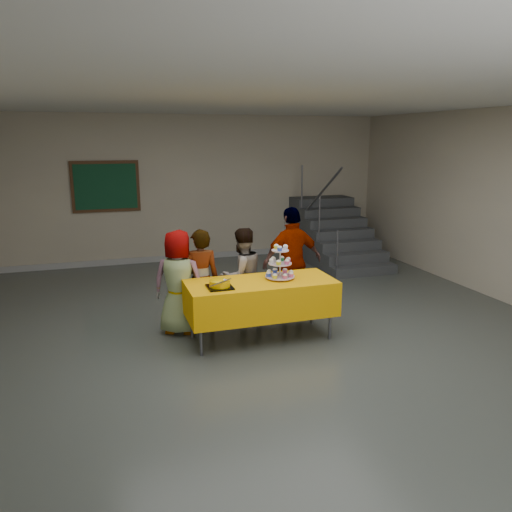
{
  "coord_description": "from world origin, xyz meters",
  "views": [
    {
      "loc": [
        -2.03,
        -5.31,
        2.52
      ],
      "look_at": [
        -0.12,
        0.62,
        1.05
      ],
      "focal_mm": 35.0,
      "sensor_mm": 36.0,
      "label": 1
    }
  ],
  "objects_px": {
    "bear_cake": "(220,283)",
    "schoolchild_a": "(179,282)",
    "schoolchild_d": "(292,262)",
    "schoolchild_b": "(201,281)",
    "schoolchild_c": "(242,276)",
    "bake_table": "(261,297)",
    "noticeboard": "(106,187)",
    "cupcake_stand": "(280,266)",
    "staircase": "(332,236)"
  },
  "relations": [
    {
      "from": "cupcake_stand",
      "to": "schoolchild_b",
      "type": "bearing_deg",
      "value": 152.84
    },
    {
      "from": "bake_table",
      "to": "noticeboard",
      "type": "height_order",
      "value": "noticeboard"
    },
    {
      "from": "bake_table",
      "to": "schoolchild_a",
      "type": "xyz_separation_m",
      "value": [
        -0.96,
        0.53,
        0.14
      ]
    },
    {
      "from": "schoolchild_b",
      "to": "schoolchild_c",
      "type": "distance_m",
      "value": 0.61
    },
    {
      "from": "noticeboard",
      "to": "bake_table",
      "type": "bearing_deg",
      "value": -69.37
    },
    {
      "from": "bake_table",
      "to": "schoolchild_a",
      "type": "distance_m",
      "value": 1.1
    },
    {
      "from": "bake_table",
      "to": "cupcake_stand",
      "type": "bearing_deg",
      "value": 7.95
    },
    {
      "from": "bake_table",
      "to": "cupcake_stand",
      "type": "distance_m",
      "value": 0.47
    },
    {
      "from": "cupcake_stand",
      "to": "schoolchild_c",
      "type": "bearing_deg",
      "value": 119.05
    },
    {
      "from": "bake_table",
      "to": "bear_cake",
      "type": "distance_m",
      "value": 0.64
    },
    {
      "from": "bake_table",
      "to": "schoolchild_b",
      "type": "height_order",
      "value": "schoolchild_b"
    },
    {
      "from": "schoolchild_c",
      "to": "staircase",
      "type": "distance_m",
      "value": 4.22
    },
    {
      "from": "schoolchild_a",
      "to": "schoolchild_b",
      "type": "bearing_deg",
      "value": -157.06
    },
    {
      "from": "noticeboard",
      "to": "staircase",
      "type": "bearing_deg",
      "value": -10.45
    },
    {
      "from": "bear_cake",
      "to": "noticeboard",
      "type": "xyz_separation_m",
      "value": [
        -1.15,
        4.67,
        0.77
      ]
    },
    {
      "from": "cupcake_stand",
      "to": "bear_cake",
      "type": "bearing_deg",
      "value": -169.01
    },
    {
      "from": "cupcake_stand",
      "to": "schoolchild_d",
      "type": "bearing_deg",
      "value": 57.24
    },
    {
      "from": "cupcake_stand",
      "to": "schoolchild_b",
      "type": "distance_m",
      "value": 1.08
    },
    {
      "from": "bear_cake",
      "to": "noticeboard",
      "type": "distance_m",
      "value": 4.87
    },
    {
      "from": "bear_cake",
      "to": "schoolchild_b",
      "type": "distance_m",
      "value": 0.66
    },
    {
      "from": "bake_table",
      "to": "bear_cake",
      "type": "bearing_deg",
      "value": -167.57
    },
    {
      "from": "bake_table",
      "to": "noticeboard",
      "type": "xyz_separation_m",
      "value": [
        -1.71,
        4.54,
        1.04
      ]
    },
    {
      "from": "bear_cake",
      "to": "schoolchild_b",
      "type": "bearing_deg",
      "value": 99.26
    },
    {
      "from": "bear_cake",
      "to": "schoolchild_a",
      "type": "xyz_separation_m",
      "value": [
        -0.4,
        0.65,
        -0.14
      ]
    },
    {
      "from": "schoolchild_b",
      "to": "noticeboard",
      "type": "distance_m",
      "value": 4.26
    },
    {
      "from": "bear_cake",
      "to": "staircase",
      "type": "distance_m",
      "value": 5.12
    },
    {
      "from": "schoolchild_b",
      "to": "staircase",
      "type": "xyz_separation_m",
      "value": [
        3.49,
        3.19,
        -0.2
      ]
    },
    {
      "from": "staircase",
      "to": "bake_table",
      "type": "bearing_deg",
      "value": -127.29
    },
    {
      "from": "schoolchild_b",
      "to": "schoolchild_d",
      "type": "bearing_deg",
      "value": -166.59
    },
    {
      "from": "bear_cake",
      "to": "schoolchild_d",
      "type": "height_order",
      "value": "schoolchild_d"
    },
    {
      "from": "schoolchild_b",
      "to": "schoolchild_c",
      "type": "xyz_separation_m",
      "value": [
        0.6,
        0.12,
        -0.02
      ]
    },
    {
      "from": "bake_table",
      "to": "schoolchild_d",
      "type": "height_order",
      "value": "schoolchild_d"
    },
    {
      "from": "schoolchild_c",
      "to": "schoolchild_d",
      "type": "xyz_separation_m",
      "value": [
        0.79,
        0.11,
        0.12
      ]
    },
    {
      "from": "schoolchild_b",
      "to": "schoolchild_d",
      "type": "xyz_separation_m",
      "value": [
        1.39,
        0.23,
        0.1
      ]
    },
    {
      "from": "bear_cake",
      "to": "schoolchild_a",
      "type": "relative_size",
      "value": 0.26
    },
    {
      "from": "bear_cake",
      "to": "schoolchild_d",
      "type": "distance_m",
      "value": 1.55
    },
    {
      "from": "schoolchild_d",
      "to": "staircase",
      "type": "bearing_deg",
      "value": -132.42
    },
    {
      "from": "schoolchild_b",
      "to": "schoolchild_d",
      "type": "height_order",
      "value": "schoolchild_d"
    },
    {
      "from": "schoolchild_b",
      "to": "cupcake_stand",
      "type": "bearing_deg",
      "value": 156.98
    },
    {
      "from": "cupcake_stand",
      "to": "schoolchild_c",
      "type": "relative_size",
      "value": 0.33
    },
    {
      "from": "cupcake_stand",
      "to": "schoolchild_a",
      "type": "relative_size",
      "value": 0.32
    },
    {
      "from": "schoolchild_a",
      "to": "noticeboard",
      "type": "distance_m",
      "value": 4.19
    },
    {
      "from": "cupcake_stand",
      "to": "schoolchild_c",
      "type": "xyz_separation_m",
      "value": [
        -0.33,
        0.6,
        -0.26
      ]
    },
    {
      "from": "noticeboard",
      "to": "schoolchild_b",
      "type": "bearing_deg",
      "value": -75.46
    },
    {
      "from": "cupcake_stand",
      "to": "staircase",
      "type": "distance_m",
      "value": 4.49
    },
    {
      "from": "noticeboard",
      "to": "schoolchild_c",
      "type": "bearing_deg",
      "value": -67.14
    },
    {
      "from": "bake_table",
      "to": "noticeboard",
      "type": "relative_size",
      "value": 1.45
    },
    {
      "from": "cupcake_stand",
      "to": "schoolchild_a",
      "type": "distance_m",
      "value": 1.34
    },
    {
      "from": "bake_table",
      "to": "schoolchild_a",
      "type": "height_order",
      "value": "schoolchild_a"
    },
    {
      "from": "cupcake_stand",
      "to": "schoolchild_b",
      "type": "relative_size",
      "value": 0.32
    }
  ]
}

